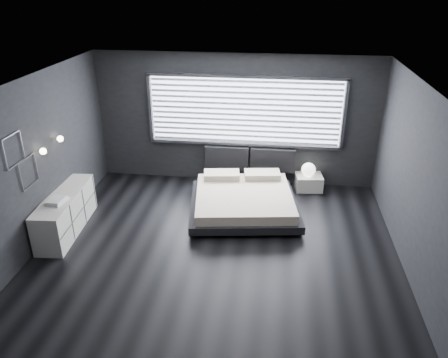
# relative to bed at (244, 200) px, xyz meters

# --- Properties ---
(room) EXTENTS (6.04, 6.00, 2.80)m
(room) POSITION_rel_bed_xyz_m (-0.32, -1.33, 1.15)
(room) COLOR black
(room) RESTS_ON ground
(window) EXTENTS (4.14, 0.09, 1.52)m
(window) POSITION_rel_bed_xyz_m (-0.12, 1.36, 1.36)
(window) COLOR white
(window) RESTS_ON ground
(headboard) EXTENTS (1.96, 0.16, 0.52)m
(headboard) POSITION_rel_bed_xyz_m (0.01, 1.31, 0.32)
(headboard) COLOR black
(headboard) RESTS_ON ground
(sconce_near) EXTENTS (0.18, 0.11, 0.11)m
(sconce_near) POSITION_rel_bed_xyz_m (-3.21, -1.28, 1.35)
(sconce_near) COLOR silver
(sconce_near) RESTS_ON ground
(sconce_far) EXTENTS (0.18, 0.11, 0.11)m
(sconce_far) POSITION_rel_bed_xyz_m (-3.21, -0.68, 1.35)
(sconce_far) COLOR silver
(sconce_far) RESTS_ON ground
(wall_art_upper) EXTENTS (0.01, 0.48, 0.48)m
(wall_art_upper) POSITION_rel_bed_xyz_m (-3.30, -1.88, 1.60)
(wall_art_upper) COLOR #47474C
(wall_art_upper) RESTS_ON ground
(wall_art_lower) EXTENTS (0.01, 0.48, 0.48)m
(wall_art_lower) POSITION_rel_bed_xyz_m (-3.30, -1.63, 1.13)
(wall_art_lower) COLOR #47474C
(wall_art_lower) RESTS_ON ground
(bed) EXTENTS (2.31, 2.23, 0.53)m
(bed) POSITION_rel_bed_xyz_m (0.00, 0.00, 0.00)
(bed) COLOR black
(bed) RESTS_ON ground
(nightstand) EXTENTS (0.61, 0.53, 0.32)m
(nightstand) POSITION_rel_bed_xyz_m (1.30, 1.15, -0.08)
(nightstand) COLOR silver
(nightstand) RESTS_ON ground
(orb_lamp) EXTENTS (0.30, 0.30, 0.30)m
(orb_lamp) POSITION_rel_bed_xyz_m (1.27, 1.11, 0.23)
(orb_lamp) COLOR white
(orb_lamp) RESTS_ON nightstand
(dresser) EXTENTS (0.64, 1.81, 0.71)m
(dresser) POSITION_rel_bed_xyz_m (-3.10, -1.10, 0.11)
(dresser) COLOR silver
(dresser) RESTS_ON ground
(book_stack) EXTENTS (0.31, 0.38, 0.07)m
(book_stack) POSITION_rel_bed_xyz_m (-3.07, -1.38, 0.50)
(book_stack) COLOR silver
(book_stack) RESTS_ON dresser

